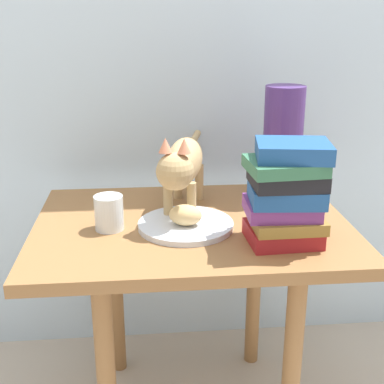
{
  "coord_description": "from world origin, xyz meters",
  "views": [
    {
      "loc": [
        -0.11,
        -1.2,
        1.09
      ],
      "look_at": [
        0.0,
        0.0,
        0.67
      ],
      "focal_mm": 48.54,
      "sensor_mm": 36.0,
      "label": 1
    }
  ],
  "objects_px": {
    "plate": "(186,225)",
    "green_vase": "(283,143)",
    "cat": "(183,164)",
    "candle_jar": "(109,215)",
    "bread_roll": "(185,215)",
    "side_table": "(192,253)",
    "book_stack": "(286,193)"
  },
  "relations": [
    {
      "from": "candle_jar",
      "to": "green_vase",
      "type": "bearing_deg",
      "value": 22.33
    },
    {
      "from": "green_vase",
      "to": "candle_jar",
      "type": "height_order",
      "value": "green_vase"
    },
    {
      "from": "side_table",
      "to": "plate",
      "type": "bearing_deg",
      "value": -118.41
    },
    {
      "from": "green_vase",
      "to": "bread_roll",
      "type": "bearing_deg",
      "value": -143.09
    },
    {
      "from": "side_table",
      "to": "book_stack",
      "type": "distance_m",
      "value": 0.32
    },
    {
      "from": "bread_roll",
      "to": "cat",
      "type": "relative_size",
      "value": 0.17
    },
    {
      "from": "bread_roll",
      "to": "cat",
      "type": "height_order",
      "value": "cat"
    },
    {
      "from": "plate",
      "to": "book_stack",
      "type": "bearing_deg",
      "value": -26.07
    },
    {
      "from": "plate",
      "to": "cat",
      "type": "distance_m",
      "value": 0.17
    },
    {
      "from": "plate",
      "to": "candle_jar",
      "type": "relative_size",
      "value": 2.75
    },
    {
      "from": "bread_roll",
      "to": "cat",
      "type": "xyz_separation_m",
      "value": [
        0.0,
        0.12,
        0.09
      ]
    },
    {
      "from": "side_table",
      "to": "cat",
      "type": "height_order",
      "value": "cat"
    },
    {
      "from": "cat",
      "to": "plate",
      "type": "bearing_deg",
      "value": -90.89
    },
    {
      "from": "cat",
      "to": "side_table",
      "type": "bearing_deg",
      "value": -77.01
    },
    {
      "from": "green_vase",
      "to": "candle_jar",
      "type": "relative_size",
      "value": 3.7
    },
    {
      "from": "side_table",
      "to": "candle_jar",
      "type": "relative_size",
      "value": 9.26
    },
    {
      "from": "side_table",
      "to": "book_stack",
      "type": "xyz_separation_m",
      "value": [
        0.2,
        -0.14,
        0.2
      ]
    },
    {
      "from": "side_table",
      "to": "cat",
      "type": "xyz_separation_m",
      "value": [
        -0.02,
        0.07,
        0.22
      ]
    },
    {
      "from": "plate",
      "to": "cat",
      "type": "height_order",
      "value": "cat"
    },
    {
      "from": "side_table",
      "to": "bread_roll",
      "type": "height_order",
      "value": "bread_roll"
    },
    {
      "from": "plate",
      "to": "green_vase",
      "type": "distance_m",
      "value": 0.38
    },
    {
      "from": "green_vase",
      "to": "plate",
      "type": "bearing_deg",
      "value": -144.8
    },
    {
      "from": "bread_roll",
      "to": "green_vase",
      "type": "relative_size",
      "value": 0.25
    },
    {
      "from": "plate",
      "to": "book_stack",
      "type": "distance_m",
      "value": 0.26
    },
    {
      "from": "cat",
      "to": "candle_jar",
      "type": "bearing_deg",
      "value": -152.1
    },
    {
      "from": "plate",
      "to": "green_vase",
      "type": "bearing_deg",
      "value": 35.2
    },
    {
      "from": "candle_jar",
      "to": "book_stack",
      "type": "bearing_deg",
      "value": -15.86
    },
    {
      "from": "plate",
      "to": "green_vase",
      "type": "height_order",
      "value": "green_vase"
    },
    {
      "from": "cat",
      "to": "green_vase",
      "type": "height_order",
      "value": "green_vase"
    },
    {
      "from": "cat",
      "to": "green_vase",
      "type": "xyz_separation_m",
      "value": [
        0.28,
        0.09,
        0.02
      ]
    },
    {
      "from": "plate",
      "to": "candle_jar",
      "type": "distance_m",
      "value": 0.19
    },
    {
      "from": "bread_roll",
      "to": "candle_jar",
      "type": "bearing_deg",
      "value": 172.86
    }
  ]
}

